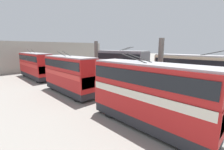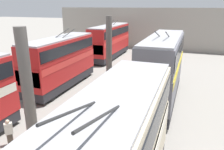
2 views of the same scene
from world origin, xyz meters
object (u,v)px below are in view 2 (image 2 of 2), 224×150
bus_left_far (162,65)px  bus_right_mid (61,60)px  person_by_right_row (9,132)px  bus_right_far (110,39)px  oil_drum (104,119)px  person_aisle_midway (100,99)px

bus_left_far → bus_right_mid: bearing=89.5°
person_by_right_row → bus_right_far: bearing=-40.0°
bus_right_far → oil_drum: size_ratio=12.24×
bus_right_far → person_by_right_row: size_ratio=6.82×
bus_right_far → person_by_right_row: bus_right_far is taller
person_aisle_midway → person_by_right_row: person_aisle_midway is taller
bus_right_mid → oil_drum: bearing=-128.9°
bus_right_far → oil_drum: bearing=-160.6°
bus_right_far → person_by_right_row: bearing=-173.7°
bus_right_mid → oil_drum: 8.69m
bus_right_mid → person_aisle_midway: size_ratio=5.22×
oil_drum → person_aisle_midway: bearing=28.8°
person_aisle_midway → person_by_right_row: (-5.75, 3.05, -0.08)m
bus_left_far → person_by_right_row: (-9.08, 6.99, -2.16)m
bus_right_far → oil_drum: 19.80m
bus_left_far → oil_drum: (-5.19, 2.91, -2.57)m
bus_left_far → person_by_right_row: bearing=142.4°
bus_right_far → person_aisle_midway: (-16.69, -5.51, -1.80)m
bus_left_far → person_aisle_midway: 5.56m
oil_drum → bus_left_far: bearing=-29.3°
bus_left_far → person_by_right_row: bus_left_far is taller
person_by_right_row → oil_drum: person_by_right_row is taller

